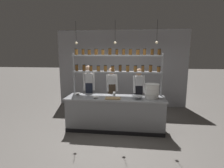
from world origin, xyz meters
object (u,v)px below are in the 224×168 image
Objects in this scene: prep_bowl_center_back at (78,94)px; serving_cup_front at (114,94)px; prep_bowl_center_front at (96,98)px; prep_bowl_near_left at (138,98)px; spice_shelf_unit at (117,65)px; chef_left at (89,89)px; chef_right at (139,91)px; cutting_board at (113,98)px; chef_center at (112,90)px; container_stack at (152,91)px.

prep_bowl_center_back is 1.82× the size of serving_cup_front.
serving_cup_front reaches higher than prep_bowl_center_front.
prep_bowl_center_front is (-1.10, -0.07, -0.02)m from prep_bowl_near_left.
spice_shelf_unit is 1.23m from chef_left.
chef_right reaches higher than cutting_board.
prep_bowl_near_left is (0.60, -0.45, -0.83)m from spice_shelf_unit.
serving_cup_front is (-0.70, -0.47, 0.02)m from chef_right.
cutting_board is 2.17× the size of prep_bowl_center_back.
chef_left is 0.92m from prep_bowl_center_front.
prep_bowl_near_left is 2.90× the size of serving_cup_front.
chef_right is (1.55, 0.02, -0.06)m from chef_left.
prep_bowl_near_left is (0.65, 0.05, 0.03)m from cutting_board.
chef_center is 1.42m from container_stack.
prep_bowl_center_back is (-1.11, -0.21, -0.84)m from spice_shelf_unit.
prep_bowl_center_back is (-0.61, 0.30, 0.00)m from prep_bowl_center_front.
spice_shelf_unit is at bearing 67.70° from serving_cup_front.
container_stack is at bearing 6.71° from prep_bowl_center_front.
prep_bowl_near_left is 1.59× the size of prep_bowl_center_back.
prep_bowl_center_back is at bearing 165.13° from cutting_board.
chef_left is at bearing 115.73° from prep_bowl_center_front.
chef_center reaches higher than cutting_board.
chef_right is at bearing 17.14° from prep_bowl_center_back.
chef_center is 5.67× the size of prep_bowl_near_left.
chef_left is 1.68m from prep_bowl_near_left.
spice_shelf_unit is at bearing 84.62° from cutting_board.
spice_shelf_unit is at bearing 143.26° from prep_bowl_near_left.
spice_shelf_unit is 8.80× the size of prep_bowl_near_left.
container_stack is (1.17, -0.79, 0.16)m from chef_center.
chef_right is 9.00× the size of prep_bowl_center_back.
serving_cup_front is (-0.06, -0.14, -0.82)m from spice_shelf_unit.
chef_right is 1.08m from cutting_board.
cutting_board is (-0.05, -0.49, -0.86)m from spice_shelf_unit.
prep_bowl_center_front is at bearing -173.29° from container_stack.
prep_bowl_center_front is (-1.48, -0.17, -0.18)m from container_stack.
chef_left reaches higher than serving_cup_front.
chef_center reaches higher than container_stack.
container_stack is 1.50m from prep_bowl_center_front.
chef_left reaches higher than chef_right.
chef_center is at bearing -4.37° from chef_left.
cutting_board is 0.36m from serving_cup_front.
cutting_board is 2.48× the size of prep_bowl_center_front.
chef_right is 0.76m from container_stack.
chef_right is at bearing 36.27° from prep_bowl_center_front.
cutting_board is at bearing -58.59° from chef_left.
spice_shelf_unit is 1.41m from prep_bowl_center_back.
prep_bowl_center_front reaches higher than cutting_board.
cutting_board is at bearing 2.63° from prep_bowl_center_front.
cutting_board is (0.86, -0.81, -0.08)m from chef_left.
prep_bowl_center_front is at bearing -121.33° from chef_center.
chef_left is 4.40× the size of container_stack.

